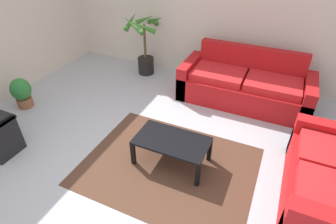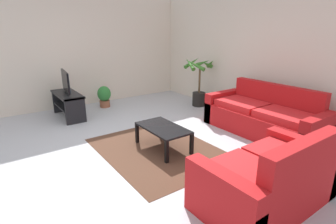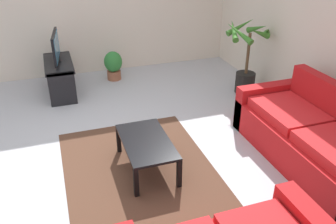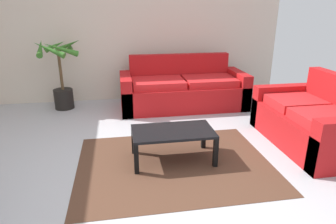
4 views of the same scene
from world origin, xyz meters
The scene contains 7 objects.
ground_plane centered at (0.00, 0.00, 0.00)m, with size 6.60×6.60×0.00m, color #B2B2B7.
wall_back centered at (0.00, 3.00, 1.35)m, with size 6.00×0.06×2.70m, color beige.
couch_main centered at (0.95, 2.28, 0.30)m, with size 2.20×0.90×0.90m.
couch_loveseat centered at (2.28, 0.49, 0.30)m, with size 0.90×1.58×0.90m.
coffee_table centered at (0.41, 0.36, 0.33)m, with size 0.94×0.53×0.38m.
area_rug centered at (0.41, 0.26, 0.00)m, with size 2.20×1.70×0.01m, color #513323.
potted_palm centered at (-1.15, 2.54, 0.57)m, with size 0.75×0.80×1.23m.
Camera 4 is at (-0.17, -2.71, 1.72)m, focal length 31.67 mm.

